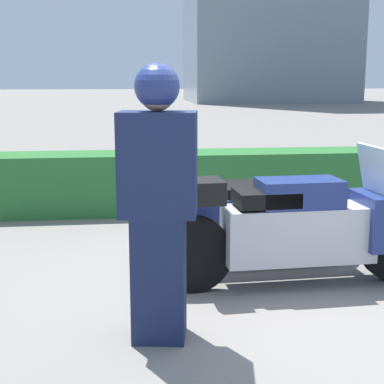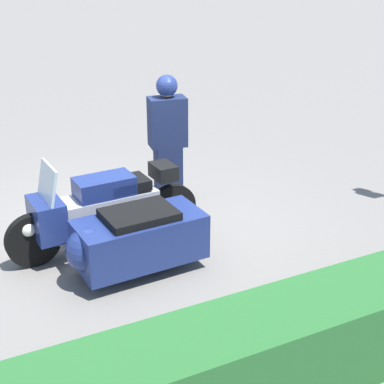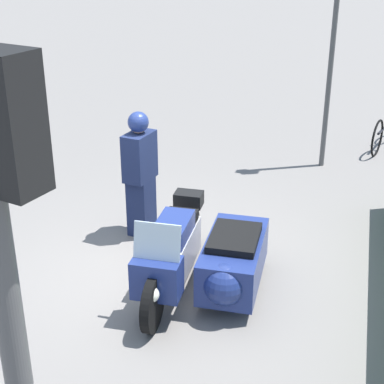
% 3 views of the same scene
% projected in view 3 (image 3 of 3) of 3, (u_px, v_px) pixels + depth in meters
% --- Properties ---
extents(ground_plane, '(160.00, 160.00, 0.00)m').
position_uv_depth(ground_plane, '(158.00, 266.00, 7.50)').
color(ground_plane, slate).
extents(police_motorcycle, '(2.34, 1.28, 1.15)m').
position_uv_depth(police_motorcycle, '(206.00, 258.00, 6.79)').
color(police_motorcycle, black).
rests_on(police_motorcycle, ground).
extents(officer_rider, '(0.52, 0.37, 1.77)m').
position_uv_depth(officer_rider, '(140.00, 171.00, 7.95)').
color(officer_rider, '#192347').
rests_on(officer_rider, ground).
extents(traffic_light_far, '(0.23, 0.27, 3.67)m').
position_uv_depth(traffic_light_far, '(334.00, 31.00, 9.73)').
color(traffic_light_far, '#4C4C4C').
rests_on(traffic_light_far, ground).
extents(bicycle_parked, '(1.71, 0.50, 0.76)m').
position_uv_depth(bicycle_parked, '(384.00, 130.00, 11.48)').
color(bicycle_parked, black).
rests_on(bicycle_parked, ground).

